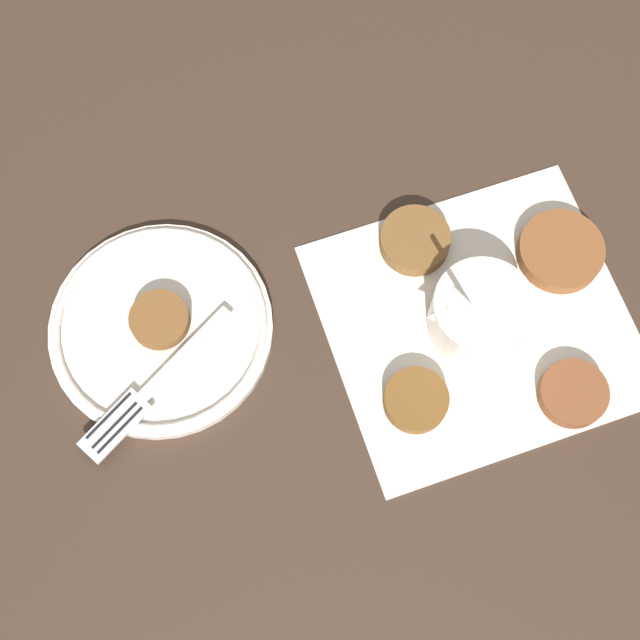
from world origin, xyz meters
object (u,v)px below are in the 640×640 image
(serving_plate, at_px, (161,327))
(fritter_on_plate, at_px, (160,320))
(sauce_bowl, at_px, (479,315))
(fork, at_px, (143,397))

(serving_plate, height_order, fritter_on_plate, fritter_on_plate)
(sauce_bowl, bearing_deg, fork, 2.59)
(fork, bearing_deg, serving_plate, -109.48)
(serving_plate, height_order, fork, fork)
(serving_plate, distance_m, fritter_on_plate, 0.02)
(fork, bearing_deg, sauce_bowl, -177.41)
(fritter_on_plate, relative_size, fork, 0.36)
(serving_plate, distance_m, fork, 0.07)
(fritter_on_plate, xyz_separation_m, fork, (0.03, 0.07, -0.01))
(fork, bearing_deg, fritter_on_plate, -110.17)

